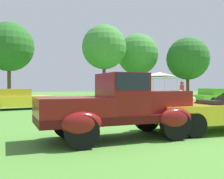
{
  "coord_description": "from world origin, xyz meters",
  "views": [
    {
      "loc": [
        -2.6,
        -6.45,
        1.36
      ],
      "look_at": [
        -0.16,
        2.14,
        1.26
      ],
      "focal_mm": 41.55,
      "sensor_mm": 36.0,
      "label": 1
    }
  ],
  "objects_px": {
    "feature_pickup_truck": "(119,106)",
    "show_car_lime": "(217,97)",
    "show_car_yellow": "(15,99)",
    "show_car_cream": "(135,98)",
    "canopy_tent_center_field": "(159,75)",
    "spectator_near_truck": "(182,94)",
    "neighbor_convertible": "(222,112)"
  },
  "relations": [
    {
      "from": "show_car_cream",
      "to": "spectator_near_truck",
      "type": "distance_m",
      "value": 3.4
    },
    {
      "from": "feature_pickup_truck",
      "to": "show_car_lime",
      "type": "height_order",
      "value": "feature_pickup_truck"
    },
    {
      "from": "feature_pickup_truck",
      "to": "show_car_cream",
      "type": "height_order",
      "value": "feature_pickup_truck"
    },
    {
      "from": "neighbor_convertible",
      "to": "show_car_yellow",
      "type": "bearing_deg",
      "value": 125.59
    },
    {
      "from": "show_car_cream",
      "to": "canopy_tent_center_field",
      "type": "bearing_deg",
      "value": 51.23
    },
    {
      "from": "show_car_lime",
      "to": "spectator_near_truck",
      "type": "distance_m",
      "value": 3.92
    },
    {
      "from": "feature_pickup_truck",
      "to": "show_car_yellow",
      "type": "bearing_deg",
      "value": 108.76
    },
    {
      "from": "feature_pickup_truck",
      "to": "show_car_lime",
      "type": "relative_size",
      "value": 0.99
    },
    {
      "from": "show_car_lime",
      "to": "canopy_tent_center_field",
      "type": "xyz_separation_m",
      "value": [
        -0.8,
        7.23,
        1.82
      ]
    },
    {
      "from": "show_car_yellow",
      "to": "canopy_tent_center_field",
      "type": "relative_size",
      "value": 1.68
    },
    {
      "from": "neighbor_convertible",
      "to": "spectator_near_truck",
      "type": "bearing_deg",
      "value": 68.08
    },
    {
      "from": "neighbor_convertible",
      "to": "canopy_tent_center_field",
      "type": "height_order",
      "value": "canopy_tent_center_field"
    },
    {
      "from": "show_car_cream",
      "to": "show_car_lime",
      "type": "height_order",
      "value": "same"
    },
    {
      "from": "show_car_lime",
      "to": "spectator_near_truck",
      "type": "relative_size",
      "value": 2.57
    },
    {
      "from": "show_car_yellow",
      "to": "feature_pickup_truck",
      "type": "bearing_deg",
      "value": -71.24
    },
    {
      "from": "show_car_lime",
      "to": "spectator_near_truck",
      "type": "xyz_separation_m",
      "value": [
        -3.62,
        -1.48,
        0.31
      ]
    },
    {
      "from": "show_car_cream",
      "to": "canopy_tent_center_field",
      "type": "xyz_separation_m",
      "value": [
        4.76,
        5.93,
        1.82
      ]
    },
    {
      "from": "show_car_yellow",
      "to": "show_car_cream",
      "type": "bearing_deg",
      "value": 1.77
    },
    {
      "from": "canopy_tent_center_field",
      "to": "spectator_near_truck",
      "type": "bearing_deg",
      "value": -107.93
    },
    {
      "from": "show_car_lime",
      "to": "canopy_tent_center_field",
      "type": "bearing_deg",
      "value": 96.35
    },
    {
      "from": "neighbor_convertible",
      "to": "spectator_near_truck",
      "type": "distance_m",
      "value": 7.51
    },
    {
      "from": "canopy_tent_center_field",
      "to": "feature_pickup_truck",
      "type": "bearing_deg",
      "value": -119.51
    },
    {
      "from": "show_car_cream",
      "to": "show_car_yellow",
      "type": "bearing_deg",
      "value": -178.23
    },
    {
      "from": "neighbor_convertible",
      "to": "show_car_cream",
      "type": "xyz_separation_m",
      "value": [
        0.85,
        9.73,
        0.02
      ]
    },
    {
      "from": "canopy_tent_center_field",
      "to": "show_car_cream",
      "type": "bearing_deg",
      "value": -128.77
    },
    {
      "from": "feature_pickup_truck",
      "to": "show_car_cream",
      "type": "distance_m",
      "value": 10.97
    },
    {
      "from": "spectator_near_truck",
      "to": "show_car_lime",
      "type": "bearing_deg",
      "value": 22.2
    },
    {
      "from": "neighbor_convertible",
      "to": "show_car_cream",
      "type": "relative_size",
      "value": 1.07
    },
    {
      "from": "show_car_cream",
      "to": "spectator_near_truck",
      "type": "height_order",
      "value": "spectator_near_truck"
    },
    {
      "from": "neighbor_convertible",
      "to": "show_car_lime",
      "type": "relative_size",
      "value": 1.03
    },
    {
      "from": "show_car_yellow",
      "to": "show_car_cream",
      "type": "xyz_separation_m",
      "value": [
        7.65,
        0.24,
        -0.0
      ]
    },
    {
      "from": "show_car_cream",
      "to": "spectator_near_truck",
      "type": "relative_size",
      "value": 2.47
    }
  ]
}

